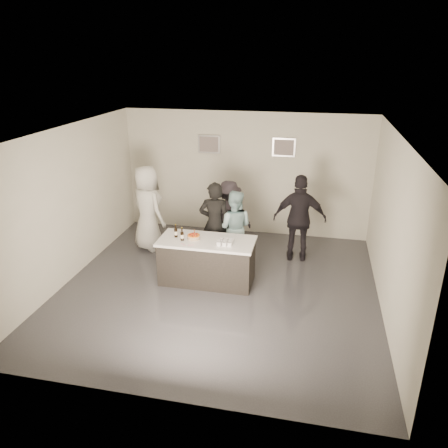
# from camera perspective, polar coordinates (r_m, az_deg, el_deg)

# --- Properties ---
(floor) EXTENTS (6.00, 6.00, 0.00)m
(floor) POSITION_cam_1_polar(r_m,az_deg,el_deg) (8.56, -0.71, -8.39)
(floor) COLOR #3D3D42
(floor) RESTS_ON ground
(ceiling) EXTENTS (6.00, 6.00, 0.00)m
(ceiling) POSITION_cam_1_polar(r_m,az_deg,el_deg) (7.53, -0.82, 11.81)
(ceiling) COLOR white
(wall_back) EXTENTS (6.00, 0.04, 3.00)m
(wall_back) POSITION_cam_1_polar(r_m,az_deg,el_deg) (10.73, 2.83, 6.54)
(wall_back) COLOR beige
(wall_back) RESTS_ON ground
(wall_front) EXTENTS (6.00, 0.04, 3.00)m
(wall_front) POSITION_cam_1_polar(r_m,az_deg,el_deg) (5.33, -8.08, -10.06)
(wall_front) COLOR beige
(wall_front) RESTS_ON ground
(wall_left) EXTENTS (0.04, 6.00, 3.00)m
(wall_left) POSITION_cam_1_polar(r_m,az_deg,el_deg) (9.04, -19.65, 2.40)
(wall_left) COLOR beige
(wall_left) RESTS_ON ground
(wall_right) EXTENTS (0.04, 6.00, 3.00)m
(wall_right) POSITION_cam_1_polar(r_m,az_deg,el_deg) (7.86, 21.08, -0.63)
(wall_right) COLOR beige
(wall_right) RESTS_ON ground
(picture_left) EXTENTS (0.54, 0.04, 0.44)m
(picture_left) POSITION_cam_1_polar(r_m,az_deg,el_deg) (10.72, -1.95, 10.38)
(picture_left) COLOR #B2B2B7
(picture_left) RESTS_ON wall_back
(picture_right) EXTENTS (0.54, 0.04, 0.44)m
(picture_right) POSITION_cam_1_polar(r_m,az_deg,el_deg) (10.44, 7.82, 9.89)
(picture_right) COLOR #B2B2B7
(picture_right) RESTS_ON wall_back
(bar_counter) EXTENTS (1.86, 0.86, 0.90)m
(bar_counter) POSITION_cam_1_polar(r_m,az_deg,el_deg) (8.61, -2.24, -4.84)
(bar_counter) COLOR white
(bar_counter) RESTS_ON ground
(cake) EXTENTS (0.24, 0.24, 0.07)m
(cake) POSITION_cam_1_polar(r_m,az_deg,el_deg) (8.46, -3.98, -1.72)
(cake) COLOR orange
(cake) RESTS_ON bar_counter
(beer_bottle_a) EXTENTS (0.07, 0.07, 0.26)m
(beer_bottle_a) POSITION_cam_1_polar(r_m,az_deg,el_deg) (8.55, -6.32, -0.89)
(beer_bottle_a) COLOR black
(beer_bottle_a) RESTS_ON bar_counter
(beer_bottle_b) EXTENTS (0.07, 0.07, 0.26)m
(beer_bottle_b) POSITION_cam_1_polar(r_m,az_deg,el_deg) (8.38, -5.50, -1.33)
(beer_bottle_b) COLOR black
(beer_bottle_b) RESTS_ON bar_counter
(tumbler_cluster) EXTENTS (0.30, 0.30, 0.08)m
(tumbler_cluster) POSITION_cam_1_polar(r_m,az_deg,el_deg) (8.23, 0.18, -2.34)
(tumbler_cluster) COLOR yellow
(tumbler_cluster) RESTS_ON bar_counter
(candles) EXTENTS (0.24, 0.08, 0.01)m
(candles) POSITION_cam_1_polar(r_m,az_deg,el_deg) (8.23, -4.91, -2.70)
(candles) COLOR pink
(candles) RESTS_ON bar_counter
(person_main_black) EXTENTS (0.70, 0.50, 1.82)m
(person_main_black) POSITION_cam_1_polar(r_m,az_deg,el_deg) (9.16, -1.20, 0.01)
(person_main_black) COLOR black
(person_main_black) RESTS_ON ground
(person_main_blue) EXTENTS (0.79, 0.62, 1.62)m
(person_main_blue) POSITION_cam_1_polar(r_m,az_deg,el_deg) (9.27, 1.33, -0.41)
(person_main_blue) COLOR #9AC4CA
(person_main_blue) RESTS_ON ground
(person_guest_left) EXTENTS (1.14, 1.06, 1.96)m
(person_guest_left) POSITION_cam_1_polar(r_m,az_deg,el_deg) (10.03, -9.93, 2.04)
(person_guest_left) COLOR silver
(person_guest_left) RESTS_ON ground
(person_guest_right) EXTENTS (1.14, 0.52, 1.92)m
(person_guest_right) POSITION_cam_1_polar(r_m,az_deg,el_deg) (9.46, 9.86, 0.70)
(person_guest_right) COLOR black
(person_guest_right) RESTS_ON ground
(person_guest_back) EXTENTS (1.07, 0.68, 1.59)m
(person_guest_back) POSITION_cam_1_polar(r_m,az_deg,el_deg) (10.04, 0.63, 1.27)
(person_guest_back) COLOR #2F2A31
(person_guest_back) RESTS_ON ground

